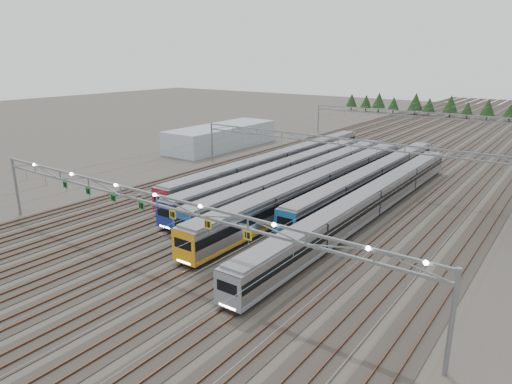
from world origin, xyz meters
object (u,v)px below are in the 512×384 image
Objects in this scene: train_d at (320,185)px; gantry_mid at (338,146)px; train_e at (373,178)px; train_f at (370,202)px; train_a at (280,162)px; west_shed at (222,137)px; train_b at (283,173)px; train_c at (305,177)px; gantry_near at (156,202)px; gantry_far at (420,118)px.

train_d is 1.03× the size of gantry_mid.
train_f is (4.50, -12.04, -0.02)m from train_e.
train_a is 28.71m from west_shed.
train_b reaches higher than train_e.
gantry_mid is at bearing 71.48° from train_c.
train_b is 0.96× the size of train_c.
gantry_near reaches higher than train_f.
train_e is (13.50, 5.57, -0.03)m from train_b.
gantry_near reaches higher than gantry_mid.
train_c is 0.99× the size of gantry_near.
gantry_far is (-11.25, 57.87, 4.24)m from train_f.
train_f is 1.07× the size of gantry_near.
train_e is (18.00, -0.53, -0.09)m from train_a.
west_shed is at bearing 146.58° from train_b.
gantry_near reaches higher than train_d.
gantry_mid reaches higher than train_d.
train_f is at bearing -16.92° from train_d.
train_e is at bearing 22.41° from train_b.
train_c is 0.99× the size of gantry_far.
train_a is 7.58m from train_b.
train_a is 1.04× the size of gantry_mid.
gantry_near is at bearing -86.23° from train_c.
west_shed is at bearing 151.33° from train_f.
train_a is 1.04× the size of gantry_near.
train_b is 9.75m from train_d.
gantry_far reaches higher than west_shed.
gantry_far is (0.05, 85.12, -0.70)m from gantry_near.
train_d is at bearing 85.62° from gantry_near.
train_f is 2.01× the size of west_shed.
train_d is (9.00, -3.74, 0.14)m from train_b.
gantry_near reaches higher than gantry_far.
train_d reaches higher than train_e.
gantry_mid is (11.25, 0.29, 4.13)m from train_a.
gantry_near is (-2.30, -29.99, 4.76)m from train_d.
train_b is 10.20m from gantry_mid.
train_f is at bearing -28.67° from west_shed.
gantry_near is at bearing -74.29° from train_a.
train_c is 0.93× the size of train_f.
train_e is 40.18m from gantry_near.
train_a is at bearing 143.92° from train_d.
gantry_far is (2.25, 51.71, 4.16)m from train_c.
train_e is at bearing -18.04° from west_shed.
train_a is 1.96× the size of west_shed.
gantry_far is (-6.75, 45.83, 4.22)m from train_e.
train_c is (4.50, -0.32, 0.04)m from train_b.
gantry_far reaches higher than train_b.
west_shed is (-38.80, 23.40, 0.24)m from train_d.
train_a is 1.04× the size of gantry_far.
gantry_near is at bearing -90.03° from gantry_far.
gantry_far reaches higher than train_a.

